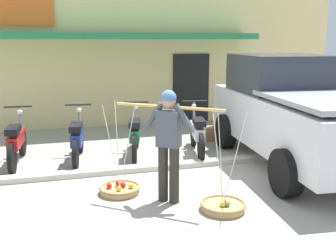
# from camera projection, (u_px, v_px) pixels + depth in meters

# --- Properties ---
(ground_plane) EXTENTS (90.00, 90.00, 0.00)m
(ground_plane) POSITION_uv_depth(u_px,v_px,m) (154.00, 183.00, 6.76)
(ground_plane) COLOR #9E998C
(sidewalk_curb) EXTENTS (20.00, 0.24, 0.10)m
(sidewalk_curb) POSITION_uv_depth(u_px,v_px,m) (145.00, 168.00, 7.41)
(sidewalk_curb) COLOR #BAB4A5
(sidewalk_curb) RESTS_ON ground
(fruit_vendor) EXTENTS (1.35, 1.09, 1.70)m
(fruit_vendor) POSITION_uv_depth(u_px,v_px,m) (169.00, 139.00, 5.79)
(fruit_vendor) COLOR #2D2823
(fruit_vendor) RESTS_ON ground
(fruit_basket_left_side) EXTENTS (0.66, 0.66, 1.45)m
(fruit_basket_left_side) POSITION_uv_depth(u_px,v_px,m) (120.00, 189.00, 6.30)
(fruit_basket_left_side) COLOR tan
(fruit_basket_left_side) RESTS_ON ground
(fruit_basket_right_side) EXTENTS (0.66, 0.66, 1.45)m
(fruit_basket_right_side) POSITION_uv_depth(u_px,v_px,m) (223.00, 206.00, 5.66)
(fruit_basket_right_side) COLOR tan
(fruit_basket_right_side) RESTS_ON ground
(motorcycle_nearest_shop) EXTENTS (0.54, 1.82, 1.09)m
(motorcycle_nearest_shop) POSITION_uv_depth(u_px,v_px,m) (17.00, 142.00, 7.69)
(motorcycle_nearest_shop) COLOR black
(motorcycle_nearest_shop) RESTS_ON ground
(motorcycle_second_in_row) EXTENTS (0.54, 1.81, 1.09)m
(motorcycle_second_in_row) POSITION_uv_depth(u_px,v_px,m) (78.00, 139.00, 7.93)
(motorcycle_second_in_row) COLOR black
(motorcycle_second_in_row) RESTS_ON ground
(motorcycle_third_in_row) EXTENTS (0.61, 1.79, 1.09)m
(motorcycle_third_in_row) POSITION_uv_depth(u_px,v_px,m) (135.00, 135.00, 8.29)
(motorcycle_third_in_row) COLOR black
(motorcycle_third_in_row) RESTS_ON ground
(motorcycle_end_of_row) EXTENTS (0.59, 1.80, 1.09)m
(motorcycle_end_of_row) POSITION_uv_depth(u_px,v_px,m) (197.00, 133.00, 8.41)
(motorcycle_end_of_row) COLOR black
(motorcycle_end_of_row) RESTS_ON ground
(parked_truck) EXTENTS (2.49, 4.85, 2.10)m
(parked_truck) POSITION_uv_depth(u_px,v_px,m) (295.00, 112.00, 7.70)
(parked_truck) COLOR silver
(parked_truck) RESTS_ON ground
(storefront_building) EXTENTS (13.00, 6.00, 4.20)m
(storefront_building) POSITION_uv_depth(u_px,v_px,m) (112.00, 49.00, 13.30)
(storefront_building) COLOR #DBC684
(storefront_building) RESTS_ON ground
(wooden_crate) EXTENTS (0.44, 0.36, 0.32)m
(wooden_crate) POSITION_uv_depth(u_px,v_px,m) (206.00, 134.00, 9.64)
(wooden_crate) COLOR olive
(wooden_crate) RESTS_ON ground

